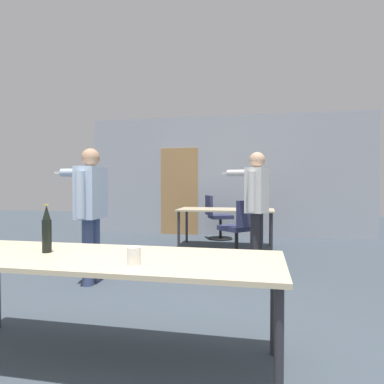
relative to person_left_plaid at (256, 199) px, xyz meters
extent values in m
cube|color=#A3A8B2|center=(-0.74, 3.06, 0.39)|extent=(6.56, 0.10, 2.78)
cube|color=#AD7F4C|center=(-1.84, 3.01, 0.03)|extent=(0.90, 0.02, 2.05)
cube|color=#C6B793|center=(-0.96, -2.80, -0.28)|extent=(2.37, 0.82, 0.03)
cylinder|color=#2D2D33|center=(0.16, -3.15, -0.65)|extent=(0.05, 0.05, 0.70)
cylinder|color=#2D2D33|center=(0.16, -2.44, -0.65)|extent=(0.05, 0.05, 0.70)
cube|color=#C6B793|center=(-0.58, 1.57, -0.28)|extent=(1.79, 0.81, 0.03)
cylinder|color=#2D2D33|center=(-1.42, 1.22, -0.65)|extent=(0.05, 0.05, 0.70)
cylinder|color=#2D2D33|center=(0.25, 1.22, -0.65)|extent=(0.05, 0.05, 0.70)
cylinder|color=#2D2D33|center=(-1.42, 1.91, -0.65)|extent=(0.05, 0.05, 0.70)
cylinder|color=#2D2D33|center=(0.25, 1.91, -0.65)|extent=(0.05, 0.05, 0.70)
cylinder|color=#28282D|center=(-0.01, -0.09, -0.60)|extent=(0.13, 0.13, 0.80)
cylinder|color=#28282D|center=(0.04, 0.08, -0.60)|extent=(0.13, 0.13, 0.80)
cube|color=silver|center=(0.01, 0.00, 0.12)|extent=(0.34, 0.47, 0.63)
sphere|color=#DBAD89|center=(0.01, 0.00, 0.54)|extent=(0.22, 0.22, 0.22)
cylinder|color=silver|center=(-0.06, -0.25, 0.10)|extent=(0.10, 0.10, 0.54)
cylinder|color=silver|center=(-0.18, 0.32, 0.37)|extent=(0.55, 0.25, 0.10)
cube|color=white|center=(-0.47, 0.40, 0.37)|extent=(0.13, 0.07, 0.03)
cylinder|color=#3D4C75|center=(-1.94, -1.20, -0.60)|extent=(0.13, 0.13, 0.79)
cylinder|color=#3D4C75|center=(-1.94, -1.02, -0.60)|extent=(0.13, 0.13, 0.79)
cube|color=silver|center=(-1.94, -1.11, 0.11)|extent=(0.26, 0.44, 0.62)
sphere|color=tan|center=(-1.94, -1.11, 0.53)|extent=(0.22, 0.22, 0.22)
cylinder|color=silver|center=(-1.93, -1.38, 0.09)|extent=(0.10, 0.10, 0.54)
cylinder|color=silver|center=(-2.22, -0.85, 0.35)|extent=(0.54, 0.12, 0.10)
cube|color=white|center=(-2.52, -0.86, 0.35)|extent=(0.12, 0.04, 0.03)
cylinder|color=black|center=(-0.32, 0.72, -0.98)|extent=(0.52, 0.52, 0.03)
cylinder|color=black|center=(-0.32, 0.72, -0.76)|extent=(0.06, 0.06, 0.41)
cube|color=navy|center=(-0.32, 0.72, -0.51)|extent=(0.65, 0.65, 0.08)
cube|color=navy|center=(-0.13, 0.54, -0.26)|extent=(0.35, 0.36, 0.42)
cylinder|color=black|center=(-0.79, 2.48, -0.98)|extent=(0.52, 0.52, 0.03)
cylinder|color=black|center=(-0.79, 2.48, -0.75)|extent=(0.06, 0.06, 0.42)
cube|color=navy|center=(-0.79, 2.48, -0.50)|extent=(0.60, 0.60, 0.08)
cube|color=navy|center=(-1.03, 2.38, -0.25)|extent=(0.23, 0.43, 0.42)
cylinder|color=black|center=(-1.40, -2.77, -0.16)|extent=(0.06, 0.06, 0.23)
cone|color=black|center=(-1.40, -2.77, 0.01)|extent=(0.06, 0.06, 0.10)
cylinder|color=gold|center=(-1.40, -2.77, 0.06)|extent=(0.03, 0.03, 0.01)
cylinder|color=silver|center=(-0.67, -2.99, -0.22)|extent=(0.08, 0.08, 0.10)
camera|label=1|loc=(0.07, -4.90, 0.21)|focal=32.00mm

